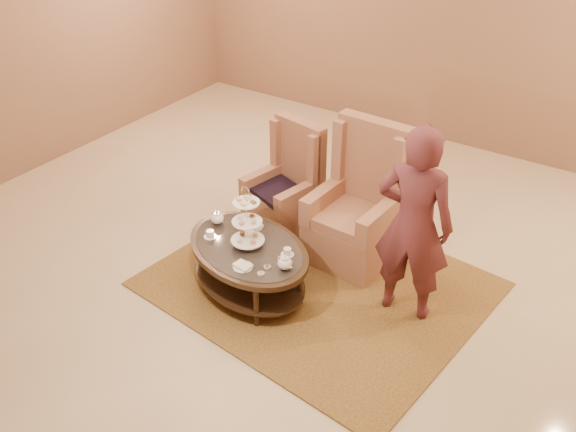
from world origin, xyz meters
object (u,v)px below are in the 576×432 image
Objects in this scene: tea_table at (248,254)px; person at (414,225)px; armchair_right at (358,214)px; armchair_left at (287,194)px.

person is (1.33, 0.55, 0.50)m from tea_table.
armchair_left is at bearing 179.70° from armchair_right.
armchair_right reaches higher than armchair_left.
person reaches higher than armchair_right.
armchair_left is (-0.32, 1.12, -0.01)m from tea_table.
armchair_left is at bearing -27.13° from person.
armchair_left is 1.82m from person.
tea_table is 1.16m from armchair_left.
person is at bearing -31.07° from armchair_right.
armchair_left is at bearing 124.60° from tea_table.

